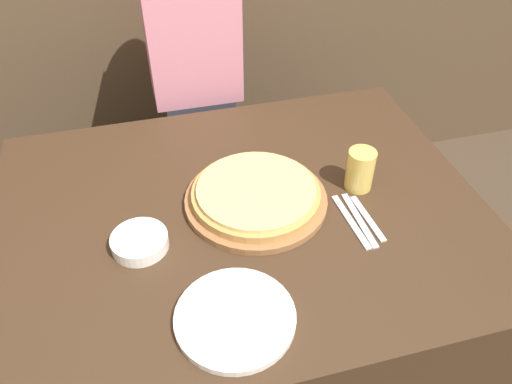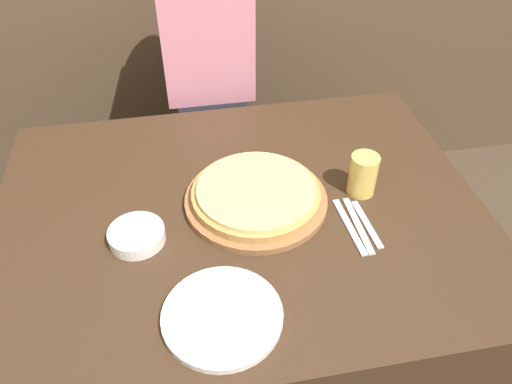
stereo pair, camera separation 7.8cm
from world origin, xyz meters
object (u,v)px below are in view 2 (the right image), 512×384
Objects in this scene: fork at (349,226)px; spoon at (367,224)px; dinner_knife at (358,225)px; dinner_plate at (222,316)px; diner_person at (211,106)px; side_bowl at (137,235)px; pizza_on_board at (256,196)px; beer_glass at (363,173)px.

spoon is (0.05, 0.00, 0.00)m from fork.
fork and dinner_knife have the same top height.
dinner_plate is at bearing -152.05° from spoon.
fork is at bearing -70.73° from diner_person.
spoon is at bearing 0.00° from dinner_knife.
diner_person is at bearing 85.10° from dinner_plate.
side_bowl reaches higher than dinner_knife.
spoon is at bearing -5.12° from side_bowl.
pizza_on_board is at bearing 14.72° from side_bowl.
dinner_knife is at bearing 29.40° from dinner_plate.
dinner_plate is 1.28× the size of dinner_knife.
beer_glass is 0.45× the size of dinner_plate.
dinner_knife is 0.03m from spoon.
dinner_knife is 0.88m from diner_person.
side_bowl reaches higher than fork.
dinner_knife is at bearing -111.45° from beer_glass.
beer_glass is 0.59m from dinner_plate.
spoon is (0.43, 0.23, -0.01)m from dinner_plate.
diner_person is (-0.37, 0.69, -0.15)m from beer_glass.
fork is at bearing 180.00° from spoon.
beer_glass is 0.79m from diner_person.
pizza_on_board is at bearing 148.29° from fork.
fork is (0.38, 0.23, -0.01)m from dinner_plate.
dinner_plate is at bearing -149.00° from fork.
dinner_knife is at bearing -29.14° from pizza_on_board.
side_bowl is 0.11× the size of diner_person.
pizza_on_board is 1.46× the size of dinner_plate.
diner_person is (-0.29, 0.82, -0.09)m from fork.
diner_person is at bearing 94.74° from pizza_on_board.
pizza_on_board reaches higher than dinner_knife.
dinner_plate reaches higher than dinner_knife.
dinner_knife is (0.03, 0.00, 0.00)m from fork.
diner_person is at bearing 118.06° from beer_glass.
diner_person is at bearing 70.09° from side_bowl.
dinner_knife is (-0.05, -0.14, -0.07)m from beer_glass.
dinner_plate is 0.34m from side_bowl.
dinner_plate is 1.50× the size of spoon.
fork is 0.03m from dinner_knife.
beer_glass reaches higher than pizza_on_board.
fork and spoon have the same top height.
diner_person is at bearing 110.81° from dinner_knife.
beer_glass is at bearing -61.94° from diner_person.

